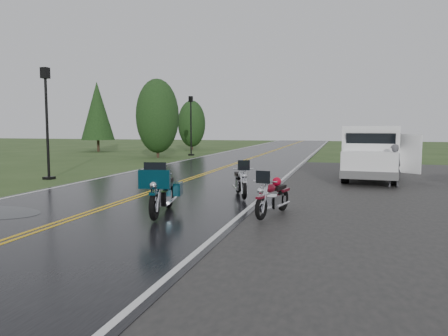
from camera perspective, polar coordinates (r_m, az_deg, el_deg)
name	(u,v)px	position (r m, az deg, el deg)	size (l,w,h in m)	color
ground	(106,208)	(12.43, -15.13, -5.11)	(120.00, 120.00, 0.00)	#2D471E
road	(212,172)	(21.55, -1.53, -0.47)	(8.00, 100.00, 0.04)	black
motorcycle_red	(261,199)	(10.17, 4.89, -4.00)	(0.70, 1.92, 1.14)	#580A16
motorcycle_teal	(154,194)	(10.19, -9.12, -3.41)	(0.84, 2.30, 1.36)	#042934
motorcycle_silver	(244,182)	(12.96, 2.65, -1.89)	(0.72, 1.97, 1.16)	#A3A5AA
van_white	(346,154)	(17.55, 15.62, 1.71)	(2.21, 5.89, 2.31)	white
person_at_van	(393,166)	(17.04, 21.26, 0.18)	(0.57, 0.38, 1.57)	#515157
lamp_post_near_left	(47,123)	(19.89, -22.12, 5.43)	(0.41, 0.41, 4.74)	black
lamp_post_far_left	(191,126)	(33.94, -4.34, 5.54)	(0.40, 0.40, 4.62)	black
tree_left_mid	(157,124)	(31.90, -8.69, 5.69)	(3.10, 3.10, 4.84)	#1E3D19
tree_left_far	(192,129)	(42.45, -4.24, 5.14)	(2.65, 2.65, 4.07)	#1E3D19
pine_left_far	(98,118)	(40.74, -16.19, 6.34)	(2.92, 2.92, 6.07)	#1E3D19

